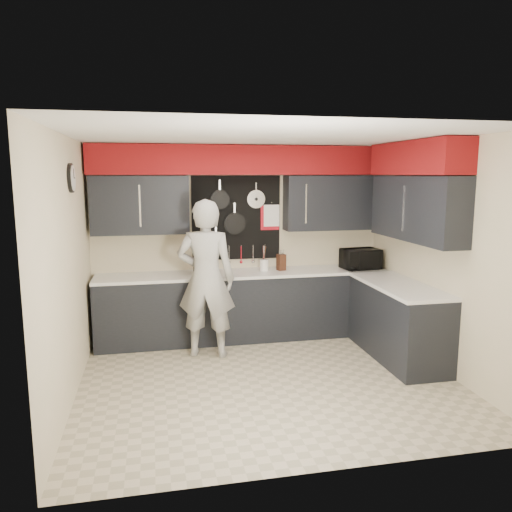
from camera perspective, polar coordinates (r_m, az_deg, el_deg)
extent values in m
plane|color=#BBAD91|center=(5.62, 1.39, -13.94)|extent=(4.00, 4.00, 0.00)
cube|color=beige|center=(6.93, -1.85, 1.72)|extent=(4.00, 0.01, 2.60)
cube|color=black|center=(6.62, -13.10, 5.69)|extent=(1.24, 0.32, 0.75)
cube|color=black|center=(7.06, 8.69, 6.04)|extent=(1.34, 0.32, 0.75)
cube|color=maroon|center=(6.70, -1.64, 10.89)|extent=(3.94, 0.36, 0.38)
cube|color=black|center=(6.88, -2.26, 4.38)|extent=(1.22, 0.03, 1.15)
cylinder|color=black|center=(6.78, -4.15, 6.46)|extent=(0.26, 0.04, 0.26)
cylinder|color=black|center=(6.84, -2.45, 3.72)|extent=(0.30, 0.04, 0.30)
cylinder|color=black|center=(6.84, -4.58, 1.08)|extent=(0.27, 0.04, 0.27)
cylinder|color=silver|center=(6.87, 0.01, 6.52)|extent=(0.25, 0.02, 0.25)
cube|color=#B60E1B|center=(6.95, 1.60, 4.40)|extent=(0.26, 0.01, 0.34)
cube|color=white|center=(6.94, 1.79, 4.64)|extent=(0.22, 0.01, 0.30)
cylinder|color=silver|center=(6.85, -5.91, 0.15)|extent=(0.01, 0.01, 0.20)
cylinder|color=silver|center=(6.87, -4.50, 0.20)|extent=(0.01, 0.01, 0.20)
cylinder|color=silver|center=(6.89, -3.10, 0.24)|extent=(0.01, 0.01, 0.20)
cylinder|color=silver|center=(6.92, -1.71, 0.29)|extent=(0.01, 0.01, 0.20)
cylinder|color=silver|center=(6.95, -0.33, 0.33)|extent=(0.01, 0.01, 0.20)
cylinder|color=silver|center=(6.99, 1.03, 0.38)|extent=(0.01, 0.01, 0.20)
cube|color=beige|center=(6.01, 20.29, -0.04)|extent=(0.01, 3.50, 2.60)
cube|color=black|center=(6.13, 17.86, 5.21)|extent=(0.32, 1.70, 0.75)
cube|color=maroon|center=(6.11, 17.96, 10.59)|extent=(0.36, 1.70, 0.38)
cube|color=beige|center=(5.17, -20.64, -1.51)|extent=(0.01, 3.50, 2.60)
cylinder|color=black|center=(5.48, -20.38, 8.36)|extent=(0.04, 0.30, 0.30)
cylinder|color=white|center=(5.48, -20.15, 8.37)|extent=(0.01, 0.26, 0.26)
cube|color=black|center=(6.81, -1.38, -5.79)|extent=(3.90, 0.60, 0.88)
cube|color=white|center=(6.69, -1.37, -2.02)|extent=(3.90, 0.63, 0.04)
cube|color=black|center=(6.35, 15.90, -7.30)|extent=(0.60, 1.60, 0.88)
cube|color=white|center=(6.23, 15.96, -3.25)|extent=(0.63, 1.60, 0.04)
cube|color=black|center=(6.68, -0.96, -9.59)|extent=(3.90, 0.06, 0.10)
imported|color=black|center=(7.05, 11.85, -0.33)|extent=(0.54, 0.39, 0.28)
cube|color=#381C11|center=(6.81, 2.90, -0.71)|extent=(0.12, 0.12, 0.22)
cylinder|color=white|center=(6.78, 0.94, -1.04)|extent=(0.12, 0.12, 0.15)
cube|color=black|center=(6.56, -6.37, -2.02)|extent=(0.20, 0.23, 0.03)
cube|color=black|center=(6.60, -6.45, -0.69)|extent=(0.17, 0.09, 0.27)
cube|color=black|center=(6.51, -6.41, 0.23)|extent=(0.20, 0.23, 0.05)
cylinder|color=black|center=(6.52, -6.37, -1.38)|extent=(0.10, 0.10, 0.13)
imported|color=beige|center=(6.07, -5.73, -2.62)|extent=(0.81, 0.64, 1.93)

